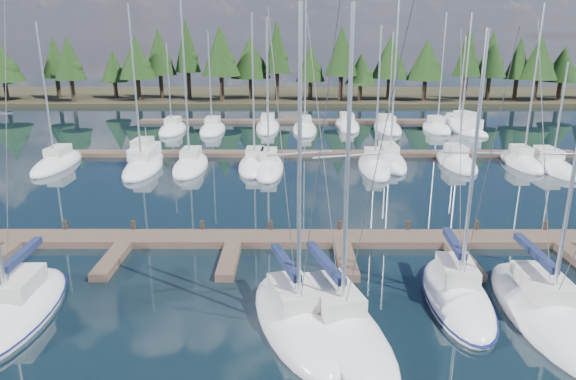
{
  "coord_description": "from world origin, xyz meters",
  "views": [
    {
      "loc": [
        -2.94,
        -8.99,
        11.19
      ],
      "look_at": [
        -3.0,
        22.0,
        1.88
      ],
      "focal_mm": 32.0,
      "sensor_mm": 36.0,
      "label": 1
    }
  ],
  "objects_px": {
    "main_dock": "(342,243)",
    "motor_yacht_right": "(463,128)",
    "front_sailboat_3": "(337,323)",
    "front_sailboat_1": "(15,310)",
    "front_sailboat_4": "(457,296)",
    "front_sailboat_2": "(295,320)",
    "front_sailboat_5": "(544,311)",
    "motor_yacht_left": "(145,158)"
  },
  "relations": [
    {
      "from": "main_dock",
      "to": "front_sailboat_4",
      "type": "bearing_deg",
      "value": -54.08
    },
    {
      "from": "front_sailboat_2",
      "to": "front_sailboat_5",
      "type": "bearing_deg",
      "value": 4.26
    },
    {
      "from": "motor_yacht_right",
      "to": "front_sailboat_2",
      "type": "bearing_deg",
      "value": -115.59
    },
    {
      "from": "main_dock",
      "to": "motor_yacht_left",
      "type": "bearing_deg",
      "value": 129.58
    },
    {
      "from": "front_sailboat_5",
      "to": "motor_yacht_left",
      "type": "distance_m",
      "value": 36.01
    },
    {
      "from": "front_sailboat_5",
      "to": "motor_yacht_right",
      "type": "distance_m",
      "value": 44.12
    },
    {
      "from": "front_sailboat_2",
      "to": "motor_yacht_left",
      "type": "distance_m",
      "value": 30.86
    },
    {
      "from": "front_sailboat_1",
      "to": "front_sailboat_2",
      "type": "bearing_deg",
      "value": -3.76
    },
    {
      "from": "front_sailboat_4",
      "to": "front_sailboat_1",
      "type": "bearing_deg",
      "value": -176.04
    },
    {
      "from": "main_dock",
      "to": "motor_yacht_left",
      "type": "height_order",
      "value": "motor_yacht_left"
    },
    {
      "from": "front_sailboat_4",
      "to": "motor_yacht_left",
      "type": "xyz_separation_m",
      "value": [
        -20.61,
        25.69,
        0.15
      ]
    },
    {
      "from": "front_sailboat_2",
      "to": "front_sailboat_3",
      "type": "bearing_deg",
      "value": -6.51
    },
    {
      "from": "front_sailboat_3",
      "to": "motor_yacht_right",
      "type": "xyz_separation_m",
      "value": [
        19.21,
        43.8,
        0.19
      ]
    },
    {
      "from": "main_dock",
      "to": "front_sailboat_3",
      "type": "xyz_separation_m",
      "value": [
        -1.02,
        -8.38,
        0.07
      ]
    },
    {
      "from": "main_dock",
      "to": "front_sailboat_1",
      "type": "xyz_separation_m",
      "value": [
        -14.32,
        -7.42,
        0.09
      ]
    },
    {
      "from": "main_dock",
      "to": "front_sailboat_4",
      "type": "distance_m",
      "value": 7.56
    },
    {
      "from": "motor_yacht_right",
      "to": "front_sailboat_4",
      "type": "bearing_deg",
      "value": -108.32
    },
    {
      "from": "main_dock",
      "to": "front_sailboat_3",
      "type": "relative_size",
      "value": 3.37
    },
    {
      "from": "front_sailboat_4",
      "to": "motor_yacht_left",
      "type": "bearing_deg",
      "value": 128.74
    },
    {
      "from": "front_sailboat_3",
      "to": "motor_yacht_left",
      "type": "bearing_deg",
      "value": 118.48
    },
    {
      "from": "front_sailboat_4",
      "to": "motor_yacht_right",
      "type": "bearing_deg",
      "value": 71.68
    },
    {
      "from": "main_dock",
      "to": "front_sailboat_2",
      "type": "xyz_separation_m",
      "value": [
        -2.69,
        -8.19,
        0.08
      ]
    },
    {
      "from": "front_sailboat_4",
      "to": "motor_yacht_left",
      "type": "relative_size",
      "value": 1.59
    },
    {
      "from": "front_sailboat_2",
      "to": "front_sailboat_5",
      "type": "distance_m",
      "value": 10.38
    },
    {
      "from": "front_sailboat_3",
      "to": "front_sailboat_5",
      "type": "distance_m",
      "value": 8.73
    },
    {
      "from": "front_sailboat_2",
      "to": "front_sailboat_3",
      "type": "distance_m",
      "value": 1.68
    },
    {
      "from": "front_sailboat_5",
      "to": "motor_yacht_left",
      "type": "height_order",
      "value": "front_sailboat_5"
    },
    {
      "from": "front_sailboat_3",
      "to": "front_sailboat_1",
      "type": "bearing_deg",
      "value": 175.89
    },
    {
      "from": "front_sailboat_1",
      "to": "front_sailboat_4",
      "type": "distance_m",
      "value": 18.8
    },
    {
      "from": "motor_yacht_right",
      "to": "front_sailboat_1",
      "type": "bearing_deg",
      "value": -127.2
    },
    {
      "from": "front_sailboat_2",
      "to": "front_sailboat_5",
      "type": "relative_size",
      "value": 1.02
    },
    {
      "from": "front_sailboat_3",
      "to": "front_sailboat_5",
      "type": "height_order",
      "value": "front_sailboat_3"
    },
    {
      "from": "main_dock",
      "to": "motor_yacht_right",
      "type": "relative_size",
      "value": 5.02
    },
    {
      "from": "front_sailboat_1",
      "to": "front_sailboat_3",
      "type": "xyz_separation_m",
      "value": [
        13.3,
        -0.96,
        -0.02
      ]
    },
    {
      "from": "front_sailboat_2",
      "to": "motor_yacht_right",
      "type": "distance_m",
      "value": 48.36
    },
    {
      "from": "front_sailboat_2",
      "to": "front_sailboat_4",
      "type": "bearing_deg",
      "value": 16.16
    },
    {
      "from": "front_sailboat_4",
      "to": "motor_yacht_left",
      "type": "height_order",
      "value": "front_sailboat_4"
    },
    {
      "from": "front_sailboat_5",
      "to": "main_dock",
      "type": "bearing_deg",
      "value": 135.94
    },
    {
      "from": "main_dock",
      "to": "motor_yacht_left",
      "type": "distance_m",
      "value": 25.39
    },
    {
      "from": "front_sailboat_1",
      "to": "motor_yacht_left",
      "type": "distance_m",
      "value": 27.05
    },
    {
      "from": "main_dock",
      "to": "front_sailboat_1",
      "type": "height_order",
      "value": "front_sailboat_1"
    },
    {
      "from": "main_dock",
      "to": "motor_yacht_right",
      "type": "bearing_deg",
      "value": 62.81
    }
  ]
}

